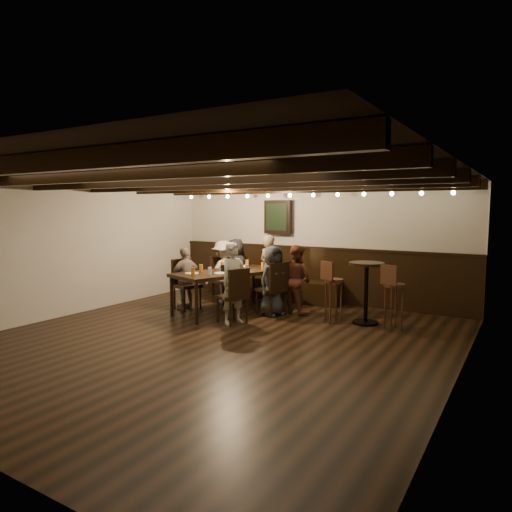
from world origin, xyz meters
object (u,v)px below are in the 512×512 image
Objects in this scene: person_right_far at (234,283)px; bar_stool_left at (333,300)px; chair_right_near at (272,299)px; person_bench_centre at (269,270)px; chair_right_far at (233,306)px; person_left_far at (186,278)px; high_top_table at (366,284)px; chair_left_far at (187,294)px; person_right_near at (273,281)px; bar_stool_right at (393,306)px; person_left_near at (223,272)px; chair_left_near at (224,289)px; person_bench_left at (236,269)px; person_bench_right at (296,279)px; dining_table at (228,274)px.

person_right_far is 1.30× the size of bar_stool_left.
person_bench_centre is at bearing 50.22° from chair_right_near.
chair_right_far is at bearing 179.95° from chair_right_near.
person_left_far is (-1.40, 0.45, 0.31)m from chair_right_far.
person_bench_centre is 2.22m from high_top_table.
chair_left_far is 1.76m from person_right_near.
person_right_near is at bearing -1.92° from chair_right_far.
bar_stool_right is (2.40, 0.98, -0.29)m from person_right_far.
chair_right_far is at bearing 58.52° from person_left_near.
chair_left_near is at bearing 58.52° from person_right_far.
person_bench_left is at bearing -158.20° from chair_left_near.
bar_stool_left is at bearing -156.75° from bar_stool_right.
person_bench_right is 1.20× the size of bar_stool_left.
high_top_table is (1.90, 1.14, -0.00)m from person_right_far.
chair_left_near is at bearing 90.00° from person_left_near.
bar_stool_right is (3.56, -0.81, -0.25)m from person_bench_left.
chair_left_far is 2.84m from bar_stool_left.
chair_right_near is 0.90m from chair_right_far.
person_left_far is at bearing -151.84° from bar_stool_right.
person_left_near is at bearing 149.04° from dining_table.
person_left_near is 1.75m from person_right_far.
person_right_far reaches higher than chair_right_far.
chair_left_far is 1.44m from chair_right_far.
high_top_table is at bearing 28.78° from dining_table.
high_top_table is (3.33, 0.68, 0.09)m from person_left_far.
chair_right_far is at bearing 90.00° from person_left_far.
person_left_near is (-0.58, 0.66, -0.07)m from dining_table.
chair_right_near reaches higher than chair_right_far.
person_bench_right is 1.35m from high_top_table.
person_right_near is at bearing 71.57° from person_bench_right.
bar_stool_right reaches higher than high_top_table.
person_bench_left reaches higher than person_right_near.
chair_right_far is (1.09, -1.30, -0.00)m from chair_left_near.
chair_right_far is at bearing 90.00° from chair_left_far.
chair_left_far is at bearing -151.65° from bar_stool_right.
person_left_far is 1.15× the size of high_top_table.
person_right_far is (-0.56, -1.24, 0.05)m from person_bench_right.
person_right_far is at bearing 58.52° from chair_left_near.
high_top_table is at bearing -41.30° from person_right_far.
bar_stool_left is (1.15, 0.07, 0.09)m from chair_right_near.
chair_right_near is at bearing 140.22° from person_bench_centre.
chair_left_near is at bearing 147.99° from dining_table.
person_left_far is 3.40m from high_top_table.
person_bench_left reaches higher than chair_right_near.
dining_table is 2.38× the size of chair_right_far.
chair_left_far is 0.91× the size of bar_stool_left.
person_bench_centre reaches higher than person_right_far.
person_bench_left is 1.02× the size of person_bench_right.
person_left_far reaches higher than chair_left_far.
dining_table is 1.59× the size of person_bench_centre.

